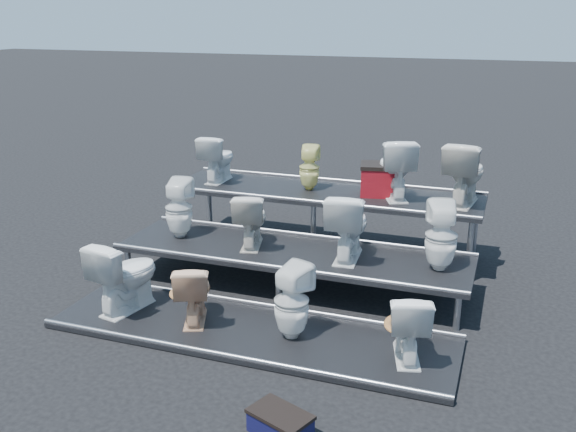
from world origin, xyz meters
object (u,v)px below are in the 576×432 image
(toilet_1, at_px, (193,292))
(toilet_4, at_px, (179,208))
(red_crate, at_px, (381,181))
(toilet_8, at_px, (218,158))
(toilet_11, at_px, (465,173))
(toilet_0, at_px, (125,275))
(step_stool, at_px, (280,425))
(toilet_10, at_px, (395,168))
(toilet_3, at_px, (408,324))
(toilet_2, at_px, (292,302))
(toilet_6, at_px, (348,225))
(toilet_9, at_px, (309,168))
(toilet_5, at_px, (251,219))
(toilet_7, at_px, (441,236))

(toilet_1, height_order, toilet_4, toilet_4)
(toilet_4, relative_size, red_crate, 1.47)
(toilet_1, relative_size, toilet_8, 0.99)
(toilet_11, bearing_deg, toilet_8, 7.61)
(toilet_0, bearing_deg, step_stool, 159.79)
(toilet_10, bearing_deg, toilet_11, 157.95)
(toilet_3, height_order, step_stool, toilet_3)
(toilet_11, bearing_deg, toilet_10, 7.61)
(toilet_2, distance_m, red_crate, 2.75)
(toilet_6, distance_m, toilet_8, 2.62)
(toilet_9, xyz_separation_m, red_crate, (0.96, 0.07, -0.12))
(toilet_6, relative_size, toilet_11, 0.99)
(toilet_5, relative_size, toilet_7, 0.87)
(toilet_4, bearing_deg, red_crate, -156.55)
(toilet_8, bearing_deg, toilet_3, 140.48)
(toilet_5, relative_size, toilet_8, 1.01)
(toilet_4, relative_size, toilet_6, 0.95)
(toilet_2, distance_m, toilet_4, 2.38)
(toilet_10, bearing_deg, step_stool, 66.65)
(toilet_0, distance_m, toilet_10, 3.63)
(toilet_1, distance_m, toilet_6, 1.90)
(toilet_3, height_order, toilet_9, toilet_9)
(toilet_1, bearing_deg, step_stool, 114.53)
(toilet_3, xyz_separation_m, toilet_7, (0.12, 1.30, 0.44))
(toilet_1, xyz_separation_m, toilet_4, (-0.86, 1.30, 0.45))
(toilet_1, bearing_deg, toilet_6, -157.01)
(toilet_2, relative_size, toilet_6, 0.98)
(toilet_4, height_order, toilet_8, toilet_8)
(toilet_3, distance_m, toilet_9, 3.26)
(toilet_0, relative_size, toilet_2, 1.04)
(toilet_0, height_order, toilet_9, toilet_9)
(toilet_7, bearing_deg, toilet_11, -109.09)
(toilet_1, distance_m, toilet_9, 2.75)
(toilet_5, distance_m, toilet_10, 2.02)
(toilet_2, relative_size, toilet_8, 1.17)
(toilet_2, xyz_separation_m, red_crate, (0.30, 2.67, 0.60))
(toilet_4, xyz_separation_m, toilet_10, (2.45, 1.30, 0.42))
(toilet_5, relative_size, toilet_6, 0.85)
(toilet_1, relative_size, step_stool, 1.40)
(toilet_1, bearing_deg, toilet_2, 158.18)
(toilet_0, xyz_separation_m, red_crate, (2.21, 2.67, 0.58))
(toilet_4, distance_m, step_stool, 3.68)
(toilet_6, distance_m, red_crate, 1.38)
(toilet_0, distance_m, toilet_1, 0.82)
(toilet_10, xyz_separation_m, toilet_11, (0.87, 0.00, 0.01))
(toilet_4, relative_size, toilet_10, 0.95)
(toilet_7, xyz_separation_m, toilet_9, (-1.93, 1.30, 0.32))
(toilet_4, xyz_separation_m, toilet_9, (1.29, 1.30, 0.33))
(toilet_8, bearing_deg, step_stool, 120.95)
(toilet_10, distance_m, red_crate, 0.29)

